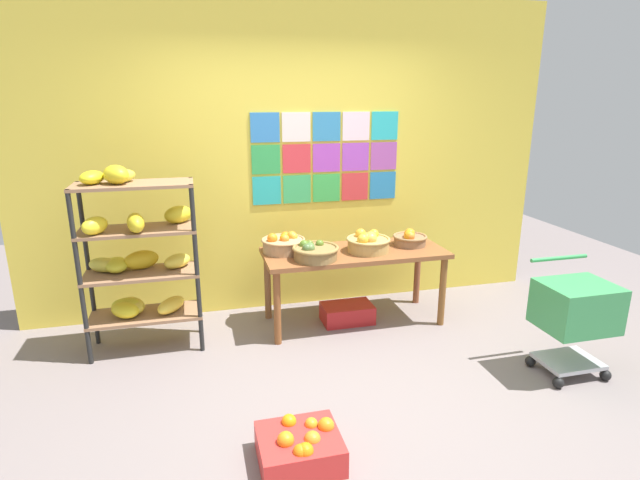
% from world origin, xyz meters
% --- Properties ---
extents(ground, '(9.26, 9.26, 0.00)m').
position_xyz_m(ground, '(0.00, 0.00, 0.00)').
color(ground, slate).
extents(back_wall_with_art, '(4.99, 0.07, 2.87)m').
position_xyz_m(back_wall_with_art, '(0.00, 1.66, 1.43)').
color(back_wall_with_art, gold).
rests_on(back_wall_with_art, ground).
extents(banana_shelf_unit, '(0.88, 0.50, 1.50)m').
position_xyz_m(banana_shelf_unit, '(-1.40, 1.05, 0.79)').
color(banana_shelf_unit, black).
rests_on(banana_shelf_unit, ground).
extents(display_table, '(1.60, 0.64, 0.68)m').
position_xyz_m(display_table, '(0.42, 1.09, 0.59)').
color(display_table, brown).
rests_on(display_table, ground).
extents(fruit_basket_left, '(0.38, 0.38, 0.18)m').
position_xyz_m(fruit_basket_left, '(-0.19, 1.22, 0.75)').
color(fruit_basket_left, tan).
rests_on(fruit_basket_left, display_table).
extents(fruit_basket_centre, '(0.39, 0.39, 0.18)m').
position_xyz_m(fruit_basket_centre, '(0.52, 1.04, 0.76)').
color(fruit_basket_centre, '#AF8C4B').
rests_on(fruit_basket_centre, display_table).
extents(fruit_basket_right, '(0.31, 0.31, 0.16)m').
position_xyz_m(fruit_basket_right, '(0.95, 1.13, 0.74)').
color(fruit_basket_right, '#866143').
rests_on(fruit_basket_right, display_table).
extents(fruit_basket_back_left, '(0.39, 0.39, 0.15)m').
position_xyz_m(fruit_basket_back_left, '(0.02, 0.95, 0.74)').
color(fruit_basket_back_left, olive).
rests_on(fruit_basket_back_left, display_table).
extents(produce_crate_under_table, '(0.46, 0.29, 0.17)m').
position_xyz_m(produce_crate_under_table, '(0.36, 1.09, 0.08)').
color(produce_crate_under_table, '#B01F1F').
rests_on(produce_crate_under_table, ground).
extents(orange_crate_foreground, '(0.46, 0.40, 0.23)m').
position_xyz_m(orange_crate_foreground, '(-0.44, -0.60, 0.10)').
color(orange_crate_foreground, red).
rests_on(orange_crate_foreground, ground).
extents(shopping_cart, '(0.50, 0.45, 0.84)m').
position_xyz_m(shopping_cart, '(1.68, -0.16, 0.50)').
color(shopping_cart, black).
rests_on(shopping_cart, ground).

